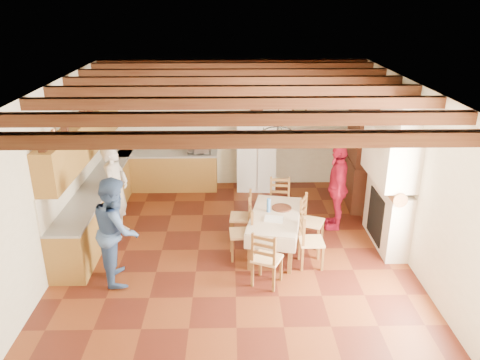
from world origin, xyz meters
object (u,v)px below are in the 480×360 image
(chair_right_near, at_px, (312,240))
(microwave, at_px, (199,146))
(dining_table, at_px, (275,219))
(person_woman_red, at_px, (337,187))
(chair_left_far, at_px, (241,216))
(person_man, at_px, (116,191))
(chair_left_near, at_px, (241,232))
(chair_end_far, at_px, (280,203))
(chair_end_near, at_px, (267,257))
(person_woman_blue, at_px, (117,230))
(hutch, at_px, (362,154))
(chair_right_far, at_px, (312,221))
(refrigerator, at_px, (257,152))

(chair_right_near, height_order, microwave, microwave)
(dining_table, height_order, chair_right_near, chair_right_near)
(person_woman_red, bearing_deg, microwave, -115.93)
(chair_left_far, xyz_separation_m, person_man, (-2.35, 0.28, 0.43))
(chair_left_near, relative_size, chair_left_far, 1.00)
(chair_left_near, bearing_deg, dining_table, 106.22)
(person_man, bearing_deg, chair_end_far, -72.02)
(chair_end_near, bearing_deg, dining_table, -76.47)
(person_man, bearing_deg, person_woman_red, -75.23)
(chair_left_near, relative_size, person_woman_blue, 0.55)
(chair_left_far, xyz_separation_m, chair_end_near, (0.38, -1.48, 0.00))
(hutch, xyz_separation_m, chair_left_far, (-2.63, -1.57, -0.68))
(chair_right_far, distance_m, person_woman_blue, 3.48)
(chair_left_far, xyz_separation_m, chair_end_far, (0.79, 0.60, 0.00))
(chair_right_near, distance_m, microwave, 4.12)
(chair_right_far, xyz_separation_m, person_woman_red, (0.59, 0.71, 0.38))
(chair_left_near, xyz_separation_m, chair_right_far, (1.30, 0.41, 0.00))
(chair_left_far, relative_size, microwave, 1.75)
(person_woman_blue, height_order, person_woman_red, person_woman_blue)
(chair_right_near, xyz_separation_m, chair_right_far, (0.12, 0.71, 0.00))
(chair_end_far, distance_m, person_man, 3.18)
(refrigerator, height_order, chair_end_far, refrigerator)
(dining_table, distance_m, person_woman_blue, 2.74)
(chair_right_near, distance_m, person_man, 3.76)
(refrigerator, height_order, person_woman_red, refrigerator)
(hutch, bearing_deg, person_woman_red, -120.99)
(person_man, distance_m, microwave, 2.69)
(refrigerator, xyz_separation_m, chair_right_near, (0.74, -3.53, -0.42))
(chair_left_far, xyz_separation_m, chair_right_near, (1.18, -0.95, 0.00))
(dining_table, height_order, chair_left_near, chair_left_near)
(chair_left_far, height_order, person_man, person_man)
(person_man, bearing_deg, chair_left_near, -99.27)
(chair_left_far, relative_size, person_woman_red, 0.56)
(dining_table, relative_size, chair_end_far, 1.83)
(person_man, height_order, microwave, person_man)
(refrigerator, distance_m, chair_right_near, 3.64)
(chair_right_near, height_order, chair_end_far, same)
(hutch, relative_size, chair_end_near, 2.42)
(chair_left_far, height_order, chair_right_near, same)
(chair_right_near, distance_m, person_woman_red, 1.64)
(chair_end_near, bearing_deg, chair_end_far, -75.82)
(dining_table, bearing_deg, person_woman_blue, -162.30)
(chair_end_near, bearing_deg, chair_right_near, -120.70)
(microwave, bearing_deg, hutch, -16.89)
(chair_right_far, xyz_separation_m, person_woman_blue, (-3.30, -1.02, 0.40))
(chair_end_near, distance_m, chair_end_far, 2.12)
(dining_table, relative_size, chair_end_near, 1.83)
(chair_right_far, bearing_deg, person_woman_red, -16.90)
(refrigerator, relative_size, dining_table, 1.02)
(person_man, bearing_deg, microwave, -20.16)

